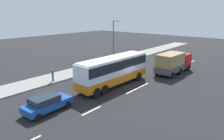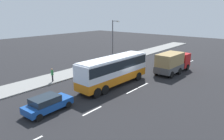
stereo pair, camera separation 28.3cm
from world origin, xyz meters
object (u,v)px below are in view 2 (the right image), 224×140
at_px(car_blue_saloon, 47,104).
at_px(pedestrian_near_curb, 52,74).
at_px(street_lamp, 113,40).
at_px(cargo_truck, 173,62).
at_px(coach_bus, 114,68).

height_order(car_blue_saloon, pedestrian_near_curb, pedestrian_near_curb).
xyz_separation_m(pedestrian_near_curb, street_lamp, (12.04, -0.28, 3.24)).
bearing_deg(car_blue_saloon, cargo_truck, -11.83).
relative_size(coach_bus, street_lamp, 1.43).
distance_m(cargo_truck, street_lamp, 10.32).
distance_m(cargo_truck, pedestrian_near_curb, 17.34).
relative_size(pedestrian_near_curb, street_lamp, 0.23).
bearing_deg(pedestrian_near_curb, street_lamp, 49.57).
distance_m(cargo_truck, car_blue_saloon, 19.60).
bearing_deg(cargo_truck, pedestrian_near_curb, 146.87).
xyz_separation_m(cargo_truck, pedestrian_near_curb, (-14.15, 10.00, -0.51)).
height_order(cargo_truck, car_blue_saloon, cargo_truck).
height_order(pedestrian_near_curb, street_lamp, street_lamp).
bearing_deg(street_lamp, cargo_truck, -77.72).
xyz_separation_m(car_blue_saloon, street_lamp, (17.16, 6.32, 3.59)).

